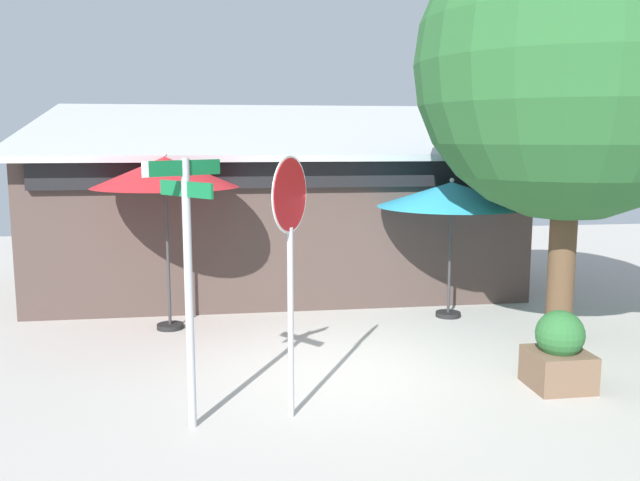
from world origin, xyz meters
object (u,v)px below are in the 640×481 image
Objects in this scene: sidewalk_planter at (559,353)px; street_sign_post at (188,265)px; shade_tree at (596,72)px; patio_umbrella_teal_center at (452,195)px; stop_sign at (290,235)px; patio_umbrella_crimson_left at (165,173)px.

street_sign_post is at bearing -173.35° from sidewalk_planter.
shade_tree reaches higher than sidewalk_planter.
patio_umbrella_teal_center is (4.31, 4.04, 0.35)m from street_sign_post.
shade_tree is (4.63, 1.99, 1.99)m from stop_sign.
shade_tree is at bearing 23.24° from stop_sign.
patio_umbrella_crimson_left is 6.47m from sidewalk_planter.
street_sign_post is at bearing -136.86° from patio_umbrella_teal_center.
sidewalk_planter is at bearing -126.96° from shade_tree.
stop_sign is at bearing 6.61° from street_sign_post.
street_sign_post is 4.08m from patio_umbrella_crimson_left.
sidewalk_planter is at bearing 6.67° from stop_sign.
shade_tree is at bearing 20.26° from street_sign_post.
patio_umbrella_crimson_left is at bearing 97.40° from street_sign_post.
patio_umbrella_teal_center is at bearing 50.64° from stop_sign.
sidewalk_planter is (3.43, 0.40, -1.63)m from stop_sign.
street_sign_post is 6.52m from shade_tree.
street_sign_post is 4.76m from sidewalk_planter.
patio_umbrella_crimson_left reaches higher than patio_umbrella_teal_center.
patio_umbrella_crimson_left is (-1.62, 3.84, 0.49)m from stop_sign.
shade_tree is at bearing -16.56° from patio_umbrella_crimson_left.
patio_umbrella_crimson_left is 2.91× the size of sidewalk_planter.
patio_umbrella_crimson_left is at bearing 163.44° from shade_tree.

